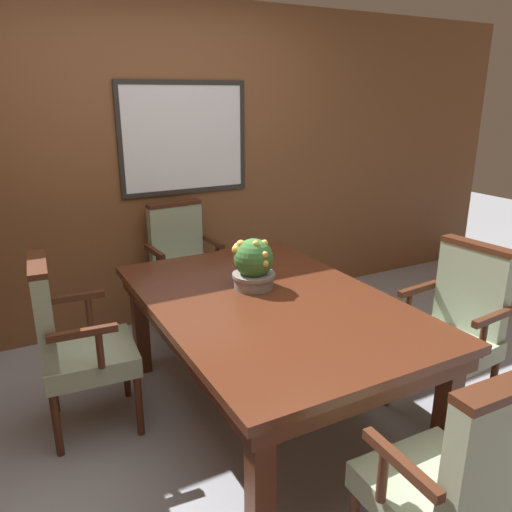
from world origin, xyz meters
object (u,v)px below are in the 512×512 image
Objects in this scene: dining_table at (269,314)px; chair_left_far at (73,340)px; chair_head_near at (460,483)px; chair_right_near at (455,324)px; chair_head_far at (183,263)px; potted_plant at (253,264)px.

dining_table is 1.05m from chair_left_far.
chair_right_near is at bearing -136.87° from chair_head_near.
chair_head_near is at bearing -89.99° from dining_table.
chair_head_far is 3.43× the size of potted_plant.
chair_left_far is 3.43× the size of potted_plant.
chair_right_near is at bearing -64.51° from chair_head_far.
chair_head_near is at bearing -53.66° from chair_right_near.
chair_head_far is at bearing -41.50° from chair_left_far.
potted_plant is at bearing 88.19° from dining_table.
chair_head_far is at bearing -155.96° from chair_right_near.
chair_left_far is (-0.96, -0.92, 0.00)m from chair_head_far.
potted_plant is (0.01, 0.19, 0.23)m from dining_table.
chair_head_far is 1.17m from potted_plant.
chair_left_far is at bearing 168.61° from potted_plant.
chair_head_near reaches higher than dining_table.
chair_head_near is (-0.97, -0.86, 0.00)m from chair_right_near.
chair_right_near and chair_left_far have the same top height.
dining_table is 1.06m from chair_right_near.
chair_head_near is (0.97, -1.68, 0.00)m from chair_left_far.
chair_head_far is (-0.01, 1.31, -0.10)m from dining_table.
chair_left_far reaches higher than dining_table.
chair_right_near is 1.00× the size of chair_left_far.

